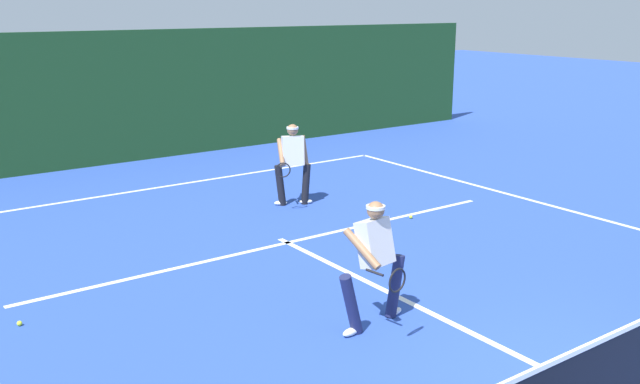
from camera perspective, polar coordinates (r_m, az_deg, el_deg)
name	(u,v)px	position (r m, az deg, el deg)	size (l,w,h in m)	color
court_line_baseline_far	(171,185)	(15.81, -11.99, 0.52)	(10.95, 0.10, 0.01)	white
court_line_service	(288,243)	(11.81, -2.64, -4.13)	(8.93, 0.10, 0.01)	white
court_line_centre	(408,302)	(9.62, 7.14, -8.82)	(0.10, 6.40, 0.01)	white
tennis_net	(634,365)	(7.63, 24.13, -12.67)	(11.99, 0.09, 1.07)	#1E4723
player_near	(375,259)	(8.58, 4.48, -5.42)	(1.15, 0.91, 1.61)	#1E234C
player_far	(293,161)	(13.80, -2.23, 2.53)	(1.01, 0.85, 1.62)	black
tennis_ball	(411,217)	(13.19, 7.38, -2.02)	(0.07, 0.07, 0.07)	#D1E033
tennis_ball_extra	(20,323)	(9.63, -23.22, -9.78)	(0.07, 0.07, 0.07)	#D1E033
back_fence_windscreen	(119,98)	(18.19, -16.04, 7.37)	(23.39, 0.12, 3.26)	#1C441F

